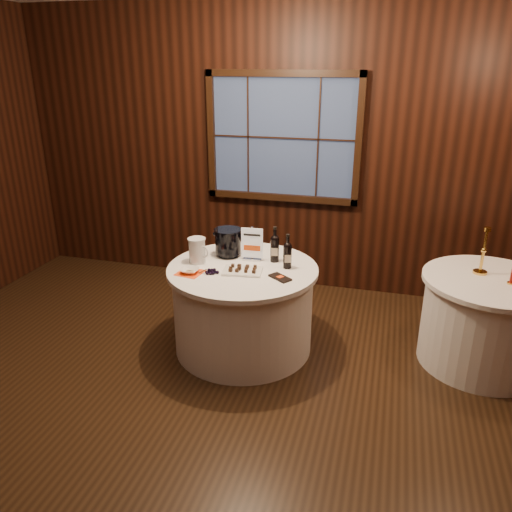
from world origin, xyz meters
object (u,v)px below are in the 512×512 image
(side_table, at_px, (485,321))
(main_table, at_px, (243,308))
(chocolate_plate, at_px, (242,270))
(port_bottle_right, at_px, (287,254))
(cracker_bowl, at_px, (190,270))
(sign_stand, at_px, (252,249))
(grape_bunch, at_px, (211,272))
(brass_candlestick, at_px, (483,257))
(chocolate_box, at_px, (280,278))
(red_candle, at_px, (512,275))
(ice_bucket, at_px, (228,242))
(port_bottle_left, at_px, (275,247))
(glass_pitcher, at_px, (197,250))

(side_table, bearing_deg, main_table, -171.47)
(side_table, height_order, chocolate_plate, chocolate_plate)
(port_bottle_right, xyz_separation_m, cracker_bowl, (-0.75, -0.32, -0.11))
(sign_stand, relative_size, grape_bunch, 1.69)
(sign_stand, bearing_deg, brass_candlestick, 2.54)
(chocolate_box, relative_size, cracker_bowl, 1.25)
(grape_bunch, bearing_deg, port_bottle_right, 27.85)
(cracker_bowl, bearing_deg, red_candle, 10.69)
(chocolate_plate, relative_size, chocolate_box, 1.82)
(brass_candlestick, bearing_deg, ice_bucket, -175.11)
(ice_bucket, xyz_separation_m, chocolate_box, (0.56, -0.36, -0.12))
(port_bottle_right, xyz_separation_m, grape_bunch, (-0.57, -0.30, -0.11))
(main_table, bearing_deg, port_bottle_right, 13.57)
(brass_candlestick, relative_size, red_candle, 1.98)
(port_bottle_left, relative_size, red_candle, 1.57)
(ice_bucket, bearing_deg, sign_stand, -9.74)
(chocolate_plate, distance_m, chocolate_box, 0.33)
(ice_bucket, bearing_deg, main_table, -47.61)
(chocolate_plate, bearing_deg, sign_stand, 89.43)
(ice_bucket, height_order, brass_candlestick, brass_candlestick)
(main_table, bearing_deg, ice_bucket, 132.39)
(side_table, xyz_separation_m, grape_bunch, (-2.20, -0.51, 0.40))
(chocolate_box, bearing_deg, glass_pitcher, -154.80)
(port_bottle_right, height_order, chocolate_box, port_bottle_right)
(main_table, height_order, port_bottle_right, port_bottle_right)
(main_table, relative_size, chocolate_plate, 3.73)
(glass_pitcher, bearing_deg, port_bottle_left, 38.42)
(port_bottle_right, distance_m, grape_bunch, 0.65)
(grape_bunch, bearing_deg, glass_pitcher, 133.69)
(port_bottle_right, relative_size, glass_pitcher, 1.36)
(chocolate_plate, distance_m, cracker_bowl, 0.43)
(port_bottle_right, xyz_separation_m, chocolate_plate, (-0.34, -0.19, -0.11))
(ice_bucket, relative_size, glass_pitcher, 1.13)
(grape_bunch, bearing_deg, side_table, 13.08)
(sign_stand, xyz_separation_m, red_candle, (2.09, 0.06, -0.02))
(port_bottle_right, xyz_separation_m, red_candle, (1.75, 0.15, -0.05))
(brass_candlestick, distance_m, red_candle, 0.27)
(chocolate_box, distance_m, glass_pitcher, 0.79)
(grape_bunch, bearing_deg, red_candle, 11.00)
(chocolate_box, distance_m, red_candle, 1.80)
(red_candle, bearing_deg, brass_candlestick, 141.52)
(cracker_bowl, height_order, brass_candlestick, brass_candlestick)
(chocolate_plate, relative_size, cracker_bowl, 2.27)
(glass_pitcher, distance_m, cracker_bowl, 0.25)
(cracker_bowl, xyz_separation_m, brass_candlestick, (2.30, 0.63, 0.12))
(sign_stand, height_order, grape_bunch, sign_stand)
(ice_bucket, height_order, chocolate_box, ice_bucket)
(ice_bucket, xyz_separation_m, chocolate_plate, (0.23, -0.32, -0.11))
(ice_bucket, distance_m, brass_candlestick, 2.12)
(port_bottle_left, bearing_deg, side_table, -7.56)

